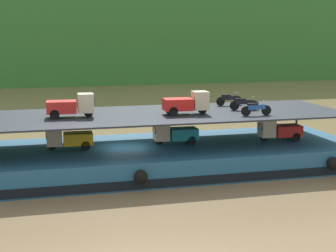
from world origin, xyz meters
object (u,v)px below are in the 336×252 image
(mini_truck_lower_aft, at_px, (69,138))
(motorcycle_upper_stbd, at_px, (229,99))
(mini_truck_lower_mid, at_px, (175,133))
(motorcycle_upper_port, at_px, (256,108))
(mini_truck_upper_fore, at_px, (187,103))
(motorcycle_upper_centre, at_px, (244,103))
(mini_truck_lower_fore, at_px, (279,130))
(cargo_barge, at_px, (126,160))
(mini_truck_upper_mid, at_px, (71,106))

(mini_truck_lower_aft, height_order, motorcycle_upper_stbd, motorcycle_upper_stbd)
(mini_truck_lower_mid, height_order, motorcycle_upper_port, motorcycle_upper_port)
(mini_truck_upper_fore, xyz_separation_m, motorcycle_upper_centre, (4.04, 0.77, -0.26))
(mini_truck_lower_fore, height_order, motorcycle_upper_stbd, motorcycle_upper_stbd)
(mini_truck_lower_mid, bearing_deg, mini_truck_upper_fore, -64.27)
(mini_truck_lower_mid, relative_size, motorcycle_upper_centre, 1.47)
(cargo_barge, height_order, mini_truck_lower_fore, mini_truck_lower_fore)
(mini_truck_lower_fore, height_order, motorcycle_upper_port, motorcycle_upper_port)
(mini_truck_upper_fore, bearing_deg, motorcycle_upper_port, -21.98)
(mini_truck_lower_fore, height_order, motorcycle_upper_centre, motorcycle_upper_centre)
(mini_truck_lower_aft, xyz_separation_m, mini_truck_lower_mid, (6.53, -0.14, 0.00))
(mini_truck_lower_aft, relative_size, mini_truck_upper_mid, 0.99)
(mini_truck_lower_mid, distance_m, mini_truck_upper_fore, 2.29)
(mini_truck_lower_mid, height_order, motorcycle_upper_centre, motorcycle_upper_centre)
(cargo_barge, height_order, motorcycle_upper_port, motorcycle_upper_port)
(mini_truck_lower_mid, relative_size, mini_truck_upper_fore, 1.00)
(mini_truck_lower_aft, height_order, mini_truck_upper_fore, mini_truck_upper_fore)
(motorcycle_upper_stbd, bearing_deg, motorcycle_upper_centre, -86.90)
(mini_truck_upper_fore, distance_m, motorcycle_upper_port, 4.13)
(cargo_barge, distance_m, mini_truck_upper_fore, 5.07)
(mini_truck_upper_mid, distance_m, motorcycle_upper_port, 10.88)
(cargo_barge, relative_size, mini_truck_upper_mid, 10.29)
(mini_truck_upper_fore, distance_m, motorcycle_upper_stbd, 4.98)
(motorcycle_upper_centre, bearing_deg, cargo_barge, -179.80)
(motorcycle_upper_port, height_order, motorcycle_upper_stbd, same)
(cargo_barge, xyz_separation_m, mini_truck_lower_aft, (-3.37, 0.39, 1.44))
(mini_truck_lower_mid, height_order, mini_truck_lower_fore, same)
(motorcycle_upper_centre, bearing_deg, mini_truck_lower_aft, 178.10)
(motorcycle_upper_stbd, bearing_deg, mini_truck_lower_fore, -48.76)
(mini_truck_lower_fore, xyz_separation_m, motorcycle_upper_port, (-2.49, -1.88, 1.74))
(mini_truck_lower_fore, distance_m, mini_truck_upper_fore, 6.63)
(mini_truck_lower_fore, height_order, mini_truck_upper_mid, mini_truck_upper_mid)
(mini_truck_lower_aft, bearing_deg, mini_truck_upper_fore, -9.20)
(mini_truck_lower_aft, bearing_deg, cargo_barge, -6.68)
(motorcycle_upper_port, bearing_deg, cargo_barge, 162.99)
(motorcycle_upper_centre, bearing_deg, mini_truck_upper_mid, -179.27)
(cargo_barge, height_order, mini_truck_lower_aft, mini_truck_lower_aft)
(cargo_barge, relative_size, mini_truck_lower_fore, 10.28)
(cargo_barge, xyz_separation_m, mini_truck_upper_fore, (3.64, -0.74, 3.44))
(mini_truck_lower_aft, xyz_separation_m, motorcycle_upper_port, (10.83, -2.68, 1.74))
(cargo_barge, height_order, motorcycle_upper_stbd, motorcycle_upper_stbd)
(cargo_barge, bearing_deg, motorcycle_upper_stbd, 17.15)
(motorcycle_upper_centre, xyz_separation_m, motorcycle_upper_stbd, (-0.12, 2.30, 0.00))
(cargo_barge, bearing_deg, mini_truck_lower_mid, 4.68)
(mini_truck_upper_mid, xyz_separation_m, motorcycle_upper_port, (10.66, -2.17, -0.26))
(mini_truck_lower_fore, bearing_deg, motorcycle_upper_centre, 169.20)
(mini_truck_lower_aft, distance_m, mini_truck_upper_mid, 2.07)
(mini_truck_lower_aft, relative_size, motorcycle_upper_stbd, 1.46)
(motorcycle_upper_centre, bearing_deg, motorcycle_upper_port, -95.34)
(cargo_barge, relative_size, motorcycle_upper_centre, 15.13)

